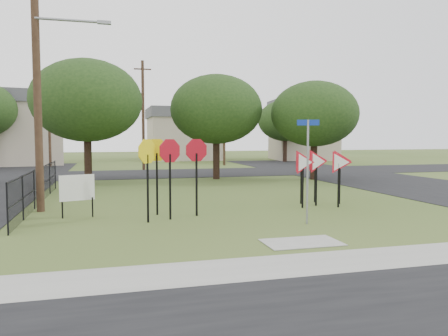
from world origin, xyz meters
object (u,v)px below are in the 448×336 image
Objects in this scene: street_name_sign at (308,165)px; stop_sign_cluster at (168,160)px; info_board at (77,189)px; yield_sign_cluster at (319,164)px.

street_name_sign is 1.21× the size of stop_sign_cluster.
street_name_sign is 7.78m from info_board.
yield_sign_cluster is (6.27, 1.23, -0.32)m from stop_sign_cluster.
street_name_sign is 1.13× the size of yield_sign_cluster.
street_name_sign is 4.65m from stop_sign_cluster.
yield_sign_cluster is (2.16, 3.40, -0.19)m from street_name_sign.
yield_sign_cluster is 9.30m from info_board.
yield_sign_cluster is at bearing 11.14° from stop_sign_cluster.
stop_sign_cluster is 1.85× the size of info_board.
stop_sign_cluster reaches higher than info_board.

